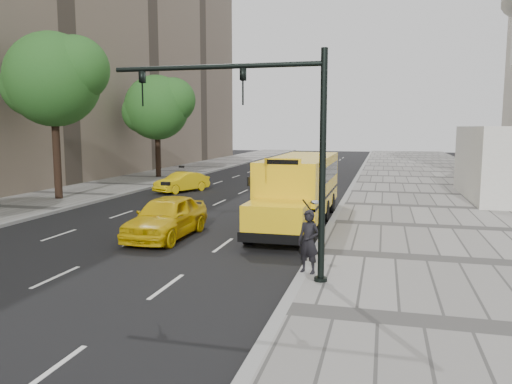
% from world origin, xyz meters
% --- Properties ---
extents(ground, '(140.00, 140.00, 0.00)m').
position_xyz_m(ground, '(0.00, 0.00, 0.00)').
color(ground, black).
rests_on(ground, ground).
extents(sidewalk_museum, '(12.00, 140.00, 0.15)m').
position_xyz_m(sidewalk_museum, '(12.00, 0.00, 0.07)').
color(sidewalk_museum, gray).
rests_on(sidewalk_museum, ground).
extents(sidewalk_far, '(6.00, 140.00, 0.15)m').
position_xyz_m(sidewalk_far, '(-11.00, 0.00, 0.07)').
color(sidewalk_far, gray).
rests_on(sidewalk_far, ground).
extents(curb_museum, '(0.30, 140.00, 0.15)m').
position_xyz_m(curb_museum, '(6.00, 0.00, 0.07)').
color(curb_museum, gray).
rests_on(curb_museum, ground).
extents(curb_far, '(0.30, 140.00, 0.15)m').
position_xyz_m(curb_far, '(-8.00, 0.00, 0.07)').
color(curb_far, gray).
rests_on(curb_far, ground).
extents(tree_b, '(6.09, 5.41, 9.79)m').
position_xyz_m(tree_b, '(-10.40, 3.31, 7.12)').
color(tree_b, black).
rests_on(tree_b, ground).
extents(tree_c, '(6.09, 5.41, 8.70)m').
position_xyz_m(tree_c, '(-10.40, 16.89, 6.04)').
color(tree_c, black).
rests_on(tree_c, ground).
extents(school_bus, '(2.96, 11.56, 3.19)m').
position_xyz_m(school_bus, '(4.50, 0.30, 1.76)').
color(school_bus, yellow).
rests_on(school_bus, ground).
extents(taxi_near, '(2.00, 4.91, 1.67)m').
position_xyz_m(taxi_near, '(-0.07, -4.33, 0.83)').
color(taxi_near, '#DFB70B').
rests_on(taxi_near, ground).
extents(taxi_far, '(2.95, 4.24, 1.32)m').
position_xyz_m(taxi_far, '(-5.02, 8.97, 0.66)').
color(taxi_far, '#DFB70B').
rests_on(taxi_far, ground).
extents(pedestrian, '(0.78, 0.64, 1.84)m').
position_xyz_m(pedestrian, '(6.15, -8.21, 1.07)').
color(pedestrian, black).
rests_on(pedestrian, sidewalk_museum).
extents(traffic_signal, '(6.18, 0.36, 6.40)m').
position_xyz_m(traffic_signal, '(5.19, -8.91, 4.09)').
color(traffic_signal, black).
rests_on(traffic_signal, ground).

